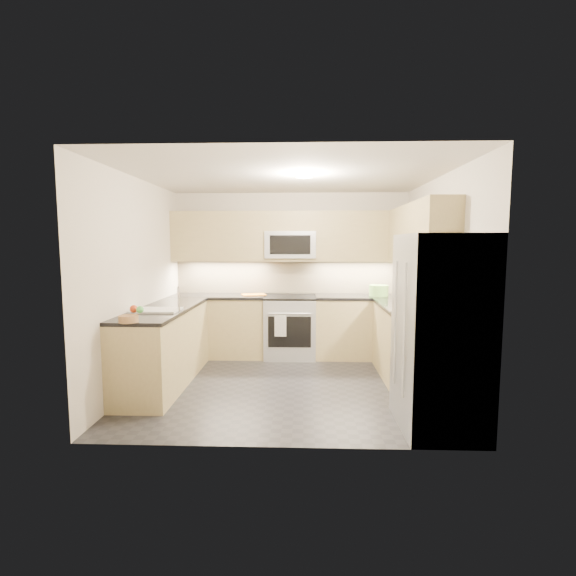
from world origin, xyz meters
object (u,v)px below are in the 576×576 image
object	(u,v)px
utensil_bowl	(379,290)
cutting_board	(254,295)
gas_range	(290,327)
fruit_basket	(129,319)
microwave	(291,245)
refrigerator	(440,333)

from	to	relation	value
utensil_bowl	cutting_board	size ratio (longest dim) A/B	0.82
gas_range	cutting_board	size ratio (longest dim) A/B	2.63
gas_range	utensil_bowl	world-z (taller)	utensil_bowl
gas_range	cutting_board	xyz separation A→B (m)	(-0.56, 0.04, 0.49)
fruit_basket	microwave	bearing A→B (deg)	57.00
microwave	fruit_basket	bearing A→B (deg)	-123.00
microwave	cutting_board	world-z (taller)	microwave
utensil_bowl	fruit_basket	bearing A→B (deg)	-142.07
microwave	utensil_bowl	distance (m)	1.49
microwave	cutting_board	size ratio (longest dim) A/B	2.19
microwave	refrigerator	world-z (taller)	microwave
utensil_bowl	cutting_board	distance (m)	1.88
microwave	utensil_bowl	bearing A→B (deg)	-5.77
cutting_board	fruit_basket	xyz separation A→B (m)	(-0.97, -2.27, 0.03)
microwave	utensil_bowl	xyz separation A→B (m)	(1.32, -0.13, -0.68)
gas_range	microwave	bearing A→B (deg)	90.00
utensil_bowl	fruit_basket	distance (m)	3.62
cutting_board	fruit_basket	world-z (taller)	fruit_basket
microwave	gas_range	bearing A→B (deg)	-90.00
refrigerator	cutting_board	world-z (taller)	refrigerator
microwave	refrigerator	distance (m)	3.04
fruit_basket	utensil_bowl	bearing A→B (deg)	37.93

